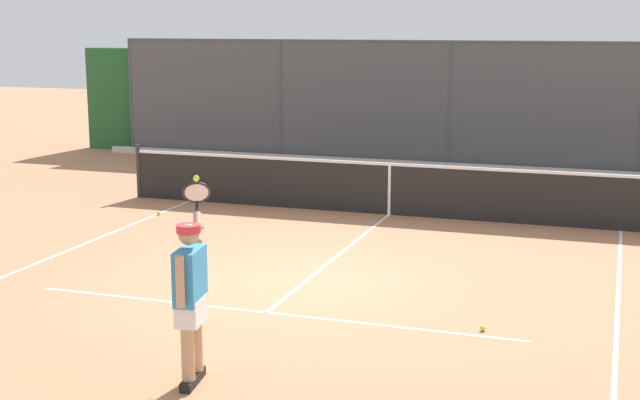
{
  "coord_description": "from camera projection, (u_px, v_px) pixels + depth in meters",
  "views": [
    {
      "loc": [
        -3.97,
        11.02,
        3.46
      ],
      "look_at": [
        -0.06,
        -0.5,
        1.05
      ],
      "focal_mm": 50.41,
      "sensor_mm": 36.0,
      "label": 1
    }
  ],
  "objects": [
    {
      "name": "tennis_ball_mid_court",
      "position": [
        483.0,
        328.0,
        10.24
      ],
      "size": [
        0.07,
        0.07,
        0.07
      ],
      "primitive_type": "sphere",
      "color": "#D6E042",
      "rests_on": "ground"
    },
    {
      "name": "court_line_markings",
      "position": [
        259.0,
        318.0,
        10.67
      ],
      "size": [
        8.13,
        10.89,
        0.01
      ],
      "color": "white",
      "rests_on": "ground"
    },
    {
      "name": "tennis_net",
      "position": [
        390.0,
        188.0,
        16.34
      ],
      "size": [
        10.45,
        0.09,
        1.07
      ],
      "color": "#2D2D2D",
      "rests_on": "ground"
    },
    {
      "name": "ground_plane",
      "position": [
        304.0,
        282.0,
        12.16
      ],
      "size": [
        60.0,
        60.0,
        0.0
      ],
      "primitive_type": "plane",
      "color": "#B27551"
    },
    {
      "name": "fence_backdrop",
      "position": [
        454.0,
        109.0,
        22.04
      ],
      "size": [
        20.3,
        1.37,
        3.05
      ],
      "color": "#474C51",
      "rests_on": "ground"
    },
    {
      "name": "tennis_player",
      "position": [
        190.0,
        292.0,
        8.6
      ],
      "size": [
        0.61,
        1.31,
        1.89
      ],
      "rotation": [
        0.0,
        0.0,
        -1.42
      ],
      "color": "black",
      "rests_on": "ground"
    },
    {
      "name": "tennis_ball_near_net",
      "position": [
        159.0,
        213.0,
        16.41
      ],
      "size": [
        0.07,
        0.07,
        0.07
      ],
      "primitive_type": "sphere",
      "color": "#C1D138",
      "rests_on": "ground"
    }
  ]
}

